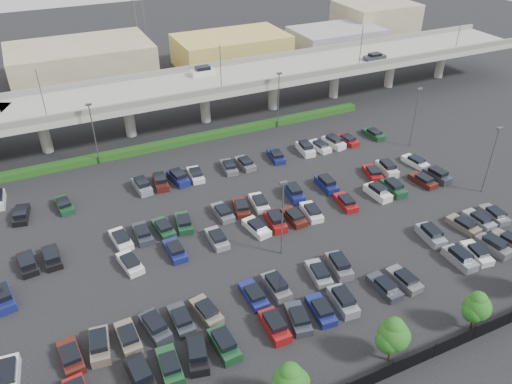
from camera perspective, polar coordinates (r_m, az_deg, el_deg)
ground at (r=67.26m, az=-0.27°, el=-3.07°), size 280.00×280.00×0.00m
overpass at (r=90.57m, az=-9.13°, el=11.42°), size 150.00×13.00×15.80m
hedge at (r=87.05m, az=-7.25°, el=6.03°), size 66.00×1.60×1.10m
fence at (r=49.65m, az=14.24°, el=-19.55°), size 70.00×0.10×2.00m
tree_row at (r=48.69m, az=14.32°, el=-16.12°), size 65.07×3.66×5.94m
parked_cars at (r=63.50m, az=0.84°, el=-4.84°), size 62.92×41.60×1.67m
light_poles at (r=64.04m, az=-4.39°, el=1.50°), size 66.90×48.38×10.30m
distant_buildings at (r=122.04m, az=-7.49°, el=15.57°), size 138.00×24.00×9.00m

